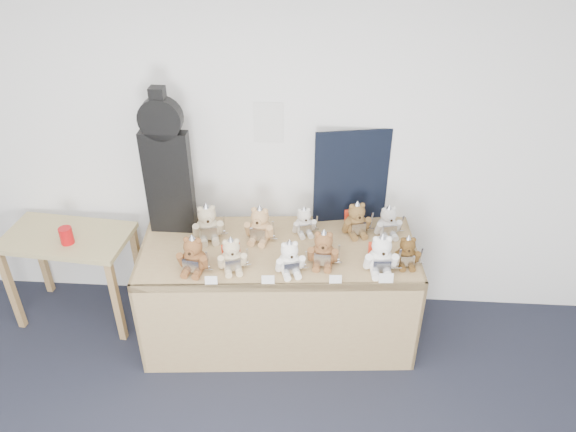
# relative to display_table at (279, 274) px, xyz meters

# --- Properties ---
(room_shell) EXTENTS (6.00, 6.00, 6.00)m
(room_shell) POSITION_rel_display_table_xyz_m (-0.11, 0.53, 0.92)
(room_shell) COLOR silver
(room_shell) RESTS_ON floor
(display_table) EXTENTS (2.01, 0.97, 0.81)m
(display_table) POSITION_rel_display_table_xyz_m (0.00, 0.00, 0.00)
(display_table) COLOR #96754C
(display_table) RESTS_ON floor
(side_table) EXTENTS (0.97, 0.60, 0.77)m
(side_table) POSITION_rel_display_table_xyz_m (-1.60, 0.19, 0.00)
(side_table) COLOR #9E8655
(side_table) RESTS_ON floor
(guitar_case) EXTENTS (0.33, 0.10, 1.09)m
(guitar_case) POSITION_rel_display_table_xyz_m (-0.79, 0.27, 0.71)
(guitar_case) COLOR black
(guitar_case) RESTS_ON display_table
(navy_board) EXTENTS (0.54, 0.12, 0.73)m
(navy_board) POSITION_rel_display_table_xyz_m (0.49, 0.49, 0.54)
(navy_board) COLOR black
(navy_board) RESTS_ON display_table
(red_cup) EXTENTS (0.10, 0.10, 0.13)m
(red_cup) POSITION_rel_display_table_xyz_m (-1.54, 0.10, 0.19)
(red_cup) COLOR #B60C0F
(red_cup) RESTS_ON side_table
(teddy_front_far_left) EXTENTS (0.24, 0.21, 0.30)m
(teddy_front_far_left) POSITION_rel_display_table_xyz_m (-0.54, -0.20, 0.29)
(teddy_front_far_left) COLOR brown
(teddy_front_far_left) RESTS_ON display_table
(teddy_front_left) EXTENTS (0.23, 0.20, 0.27)m
(teddy_front_left) POSITION_rel_display_table_xyz_m (-0.29, -0.17, 0.28)
(teddy_front_left) COLOR beige
(teddy_front_left) RESTS_ON display_table
(teddy_front_centre) EXTENTS (0.23, 0.21, 0.27)m
(teddy_front_centre) POSITION_rel_display_table_xyz_m (0.09, -0.18, 0.28)
(teddy_front_centre) COLOR white
(teddy_front_centre) RESTS_ON display_table
(teddy_front_right) EXTENTS (0.24, 0.19, 0.29)m
(teddy_front_right) POSITION_rel_display_table_xyz_m (0.31, -0.08, 0.29)
(teddy_front_right) COLOR brown
(teddy_front_right) RESTS_ON display_table
(teddy_front_far_right) EXTENTS (0.26, 0.22, 0.31)m
(teddy_front_far_right) POSITION_rel_display_table_xyz_m (0.69, -0.13, 0.30)
(teddy_front_far_right) COLOR white
(teddy_front_far_right) RESTS_ON display_table
(teddy_front_end) EXTENTS (0.20, 0.16, 0.25)m
(teddy_front_end) POSITION_rel_display_table_xyz_m (0.87, -0.05, 0.27)
(teddy_front_end) COLOR brown
(teddy_front_end) RESTS_ON display_table
(teddy_back_left) EXTENTS (0.26, 0.23, 0.31)m
(teddy_back_left) POSITION_rel_display_table_xyz_m (-0.52, 0.17, 0.30)
(teddy_back_left) COLOR tan
(teddy_back_left) RESTS_ON display_table
(teddy_back_centre_left) EXTENTS (0.24, 0.21, 0.30)m
(teddy_back_centre_left) POSITION_rel_display_table_xyz_m (-0.14, 0.18, 0.29)
(teddy_back_centre_left) COLOR tan
(teddy_back_centre_left) RESTS_ON display_table
(teddy_back_centre_right) EXTENTS (0.20, 0.18, 0.24)m
(teddy_back_centre_right) POSITION_rel_display_table_xyz_m (0.17, 0.28, 0.27)
(teddy_back_centre_right) COLOR silver
(teddy_back_centre_right) RESTS_ON display_table
(teddy_back_right) EXTENTS (0.24, 0.22, 0.28)m
(teddy_back_right) POSITION_rel_display_table_xyz_m (0.54, 0.30, 0.29)
(teddy_back_right) COLOR brown
(teddy_back_right) RESTS_ON display_table
(teddy_back_end) EXTENTS (0.22, 0.20, 0.26)m
(teddy_back_end) POSITION_rel_display_table_xyz_m (0.77, 0.30, 0.28)
(teddy_back_end) COLOR silver
(teddy_back_end) RESTS_ON display_table
(entry_card_a) EXTENTS (0.08, 0.02, 0.06)m
(entry_card_a) POSITION_rel_display_table_xyz_m (-0.41, -0.34, 0.20)
(entry_card_a) COLOR silver
(entry_card_a) RESTS_ON display_table
(entry_card_b) EXTENTS (0.08, 0.02, 0.06)m
(entry_card_b) POSITION_rel_display_table_xyz_m (-0.04, -0.31, 0.20)
(entry_card_b) COLOR silver
(entry_card_b) RESTS_ON display_table
(entry_card_c) EXTENTS (0.08, 0.02, 0.06)m
(entry_card_c) POSITION_rel_display_table_xyz_m (0.39, -0.28, 0.20)
(entry_card_c) COLOR silver
(entry_card_c) RESTS_ON display_table
(entry_card_d) EXTENTS (0.10, 0.03, 0.07)m
(entry_card_d) POSITION_rel_display_table_xyz_m (0.72, -0.25, 0.21)
(entry_card_d) COLOR silver
(entry_card_d) RESTS_ON display_table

